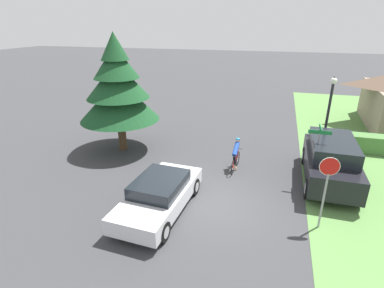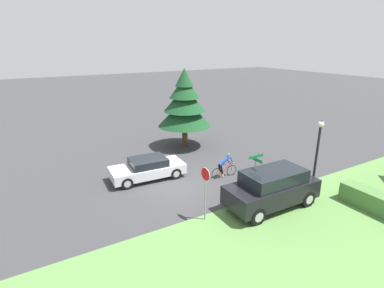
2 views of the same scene
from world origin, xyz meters
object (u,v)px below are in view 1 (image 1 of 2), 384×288
at_px(sedan_left_lane, 160,195).
at_px(conifer_tall_near, 118,88).
at_px(parked_suv_right, 330,161).
at_px(cyclist, 236,155).
at_px(street_name_sign, 318,146).
at_px(stop_sign, 327,180).
at_px(street_lamp, 329,106).

bearing_deg(sedan_left_lane, conifer_tall_near, 43.73).
distance_m(sedan_left_lane, conifer_tall_near, 7.05).
distance_m(sedan_left_lane, parked_suv_right, 7.55).
bearing_deg(conifer_tall_near, sedan_left_lane, -49.60).
height_order(cyclist, street_name_sign, street_name_sign).
height_order(cyclist, parked_suv_right, parked_suv_right).
distance_m(stop_sign, street_name_sign, 2.98).
bearing_deg(sedan_left_lane, street_name_sign, -54.42).
distance_m(street_name_sign, conifer_tall_near, 10.04).
bearing_deg(conifer_tall_near, parked_suv_right, -4.42).
bearing_deg(conifer_tall_near, street_lamp, 12.00).
bearing_deg(street_lamp, sedan_left_lane, -131.59).
height_order(street_lamp, street_name_sign, street_lamp).
bearing_deg(cyclist, stop_sign, -132.28).
relative_size(street_lamp, conifer_tall_near, 0.67).
distance_m(stop_sign, conifer_tall_near, 10.88).
bearing_deg(parked_suv_right, stop_sign, 170.34).
bearing_deg(street_name_sign, sedan_left_lane, -147.76).
xyz_separation_m(parked_suv_right, street_name_sign, (-0.69, -0.57, 0.84)).
distance_m(cyclist, conifer_tall_near, 6.99).
height_order(cyclist, stop_sign, stop_sign).
bearing_deg(cyclist, sedan_left_lane, 156.34).
relative_size(sedan_left_lane, parked_suv_right, 0.93).
relative_size(sedan_left_lane, cyclist, 2.56).
relative_size(parked_suv_right, street_name_sign, 1.82).
xyz_separation_m(parked_suv_right, conifer_tall_near, (-10.51, 0.81, 2.43)).
bearing_deg(conifer_tall_near, cyclist, -6.74).
relative_size(stop_sign, conifer_tall_near, 0.43).
bearing_deg(stop_sign, parked_suv_right, -106.20).
bearing_deg(parked_suv_right, street_name_sign, 130.68).
bearing_deg(street_lamp, stop_sign, -96.28).
xyz_separation_m(street_lamp, street_name_sign, (-0.75, -3.63, -0.79)).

